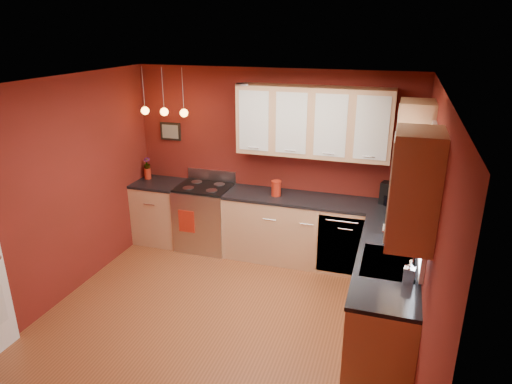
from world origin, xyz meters
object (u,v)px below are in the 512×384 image
(red_canister, at_px, (276,188))
(coffee_maker, at_px, (389,194))
(soap_pump, at_px, (410,271))
(sink, at_px, (388,264))
(gas_range, at_px, (205,216))

(red_canister, height_order, coffee_maker, coffee_maker)
(red_canister, relative_size, soap_pump, 0.96)
(red_canister, height_order, soap_pump, soap_pump)
(sink, bearing_deg, soap_pump, -60.11)
(coffee_maker, relative_size, soap_pump, 1.32)
(red_canister, bearing_deg, soap_pump, -46.14)
(gas_range, bearing_deg, soap_pump, -33.00)
(sink, distance_m, coffee_maker, 1.63)
(sink, relative_size, soap_pump, 3.23)
(gas_range, xyz_separation_m, sink, (2.62, -1.50, 0.43))
(gas_range, xyz_separation_m, soap_pump, (2.81, -1.82, 0.57))
(gas_range, relative_size, sink, 1.59)
(coffee_maker, xyz_separation_m, soap_pump, (0.26, -1.94, -0.02))
(coffee_maker, bearing_deg, soap_pump, -67.25)
(sink, distance_m, soap_pump, 0.40)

